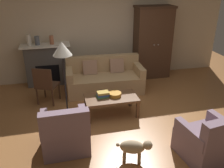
% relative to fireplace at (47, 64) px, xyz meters
% --- Properties ---
extents(ground_plane, '(9.60, 9.60, 0.00)m').
position_rel_fireplace_xyz_m(ground_plane, '(1.55, -2.30, -0.57)').
color(ground_plane, '#9E6638').
extents(back_wall, '(7.20, 0.10, 2.80)m').
position_rel_fireplace_xyz_m(back_wall, '(1.55, 0.25, 0.83)').
color(back_wall, beige).
rests_on(back_wall, ground).
extents(fireplace, '(1.26, 0.48, 1.12)m').
position_rel_fireplace_xyz_m(fireplace, '(0.00, 0.00, 0.00)').
color(fireplace, '#4C4947').
rests_on(fireplace, ground).
extents(armoire, '(1.06, 0.57, 2.02)m').
position_rel_fireplace_xyz_m(armoire, '(2.95, -0.08, 0.44)').
color(armoire, '#472D1E').
rests_on(armoire, ground).
extents(couch, '(1.95, 0.93, 0.86)m').
position_rel_fireplace_xyz_m(couch, '(1.41, -0.76, -0.25)').
color(couch, tan).
rests_on(couch, ground).
extents(coffee_table, '(1.10, 0.60, 0.42)m').
position_rel_fireplace_xyz_m(coffee_table, '(1.31, -1.95, -0.20)').
color(coffee_table, brown).
rests_on(coffee_table, ground).
extents(fruit_bowl, '(0.27, 0.27, 0.08)m').
position_rel_fireplace_xyz_m(fruit_bowl, '(1.40, -1.93, -0.11)').
color(fruit_bowl, orange).
rests_on(fruit_bowl, coffee_table).
extents(book_stack, '(0.27, 0.20, 0.11)m').
position_rel_fireplace_xyz_m(book_stack, '(1.14, -1.92, -0.09)').
color(book_stack, '#427A4C').
rests_on(book_stack, coffee_table).
extents(mantel_vase_cream, '(0.11, 0.11, 0.27)m').
position_rel_fireplace_xyz_m(mantel_vase_cream, '(-0.38, -0.02, 0.69)').
color(mantel_vase_cream, beige).
rests_on(mantel_vase_cream, fireplace).
extents(mantel_vase_slate, '(0.12, 0.12, 0.23)m').
position_rel_fireplace_xyz_m(mantel_vase_slate, '(-0.18, -0.02, 0.66)').
color(mantel_vase_slate, '#565B66').
rests_on(mantel_vase_slate, fireplace).
extents(mantel_vase_terracotta, '(0.11, 0.11, 0.22)m').
position_rel_fireplace_xyz_m(mantel_vase_terracotta, '(0.18, -0.02, 0.66)').
color(mantel_vase_terracotta, '#A86042').
rests_on(mantel_vase_terracotta, fireplace).
extents(armchair_near_left, '(0.79, 0.78, 0.88)m').
position_rel_fireplace_xyz_m(armchair_near_left, '(0.31, -2.88, -0.25)').
color(armchair_near_left, gray).
rests_on(armchair_near_left, ground).
extents(armchair_near_right, '(0.87, 0.87, 0.88)m').
position_rel_fireplace_xyz_m(armchair_near_right, '(2.51, -3.63, -0.25)').
color(armchair_near_right, gray).
rests_on(armchair_near_right, ground).
extents(side_chair_wooden, '(0.58, 0.58, 0.90)m').
position_rel_fireplace_xyz_m(side_chair_wooden, '(-0.03, -1.15, -0.06)').
color(side_chair_wooden, '#472D1E').
rests_on(side_chair_wooden, ground).
extents(floor_lamp, '(0.36, 0.36, 1.64)m').
position_rel_fireplace_xyz_m(floor_lamp, '(0.39, -1.92, 0.85)').
color(floor_lamp, black).
rests_on(floor_lamp, ground).
extents(dog, '(0.55, 0.33, 0.39)m').
position_rel_fireplace_xyz_m(dog, '(1.35, -3.41, -0.32)').
color(dog, tan).
rests_on(dog, ground).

